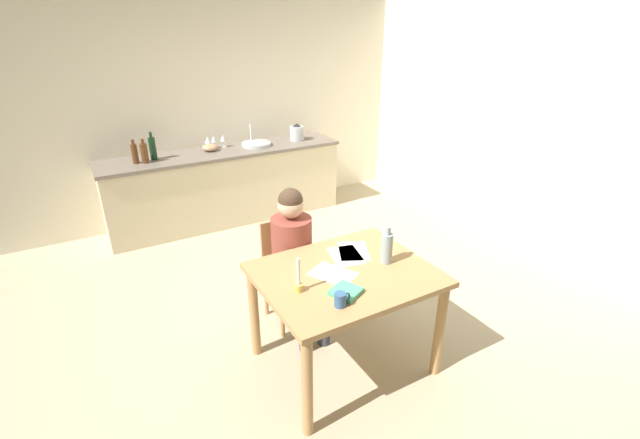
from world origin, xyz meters
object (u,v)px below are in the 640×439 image
book_magazine (346,292)px  bottle_oil (135,153)px  bottle_wine_red (153,148)px  wine_glass_near_sink (223,138)px  candlestick (299,282)px  wine_bottle_on_table (387,248)px  coffee_mug (341,299)px  chair_at_table (288,266)px  mixing_bowl (210,147)px  dining_table (345,287)px  wine_glass_by_kettle (214,139)px  sink_unit (256,144)px  person_seated (296,253)px  wine_glass_back_left (208,140)px  bottle_vinegar (144,153)px  stovetop_kettle (297,133)px

book_magazine → bottle_oil: (-0.73, 3.11, 0.22)m
bottle_wine_red → wine_glass_near_sink: bearing=8.3°
candlestick → wine_bottle_on_table: bearing=1.3°
coffee_mug → wine_bottle_on_table: wine_bottle_on_table is taller
chair_at_table → mixing_bowl: mixing_bowl is taller
dining_table → wine_glass_by_kettle: size_ratio=7.56×
sink_unit → bottle_wine_red: 1.22m
mixing_bowl → wine_glass_near_sink: 0.23m
chair_at_table → bottle_wine_red: (-0.58, 2.23, 0.55)m
chair_at_table → bottle_wine_red: size_ratio=2.79×
coffee_mug → candlestick: 0.30m
person_seated → bottle_oil: person_seated is taller
dining_table → candlestick: bearing=-173.1°
book_magazine → wine_glass_back_left: wine_glass_back_left is taller
bottle_vinegar → chair_at_table: bearing=-72.3°
chair_at_table → book_magazine: size_ratio=5.11×
wine_bottle_on_table → bottle_wine_red: 3.14m
candlestick → sink_unit: size_ratio=0.65×
wine_glass_near_sink → dining_table: bearing=-93.4°
bottle_oil → dining_table: bearing=-73.3°
sink_unit → mixing_bowl: (-0.57, 0.05, 0.02)m
candlestick → coffee_mug: bearing=-61.1°
bottle_vinegar → wine_glass_near_sink: size_ratio=1.73×
chair_at_table → bottle_oil: size_ratio=3.24×
candlestick → wine_bottle_on_table: 0.70m
wine_glass_back_left → wine_bottle_on_table: bearing=-83.9°
chair_at_table → stovetop_kettle: bearing=61.2°
mixing_bowl → wine_glass_near_sink: bearing=24.7°
dining_table → wine_glass_near_sink: bearing=86.6°
bottle_oil → bottle_wine_red: (0.20, 0.06, 0.02)m
coffee_mug → wine_glass_near_sink: (0.41, 3.38, 0.18)m
wine_glass_by_kettle → mixing_bowl: bearing=-131.5°
bottle_wine_red → candlestick: bearing=-84.5°
book_magazine → stovetop_kettle: stovetop_kettle is taller
coffee_mug → candlestick: candlestick is taller
chair_at_table → bottle_oil: bearing=109.7°
person_seated → candlestick: bearing=-114.9°
dining_table → bottle_oil: bearing=106.7°
wine_glass_by_kettle → wine_bottle_on_table: bearing=-85.3°
chair_at_table → sink_unit: size_ratio=2.40×
bottle_wine_red → wine_glass_near_sink: (0.85, 0.12, -0.02)m
book_magazine → wine_glass_by_kettle: (0.20, 3.29, 0.21)m
chair_at_table → bottle_vinegar: 2.31m
person_seated → wine_glass_by_kettle: size_ratio=7.76×
chair_at_table → coffee_mug: 1.09m
chair_at_table → bottle_vinegar: (-0.68, 2.14, 0.53)m
stovetop_kettle → wine_glass_back_left: size_ratio=1.43×
dining_table → bottle_vinegar: 2.98m
book_magazine → sink_unit: bearing=52.3°
book_magazine → bottle_vinegar: size_ratio=0.64×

